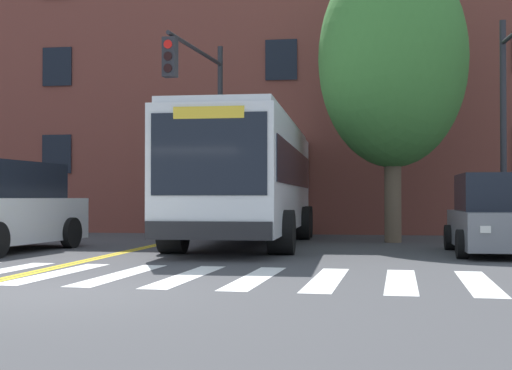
% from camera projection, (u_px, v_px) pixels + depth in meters
% --- Properties ---
extents(ground_plane, '(120.00, 120.00, 0.00)m').
position_uv_depth(ground_plane, '(31.00, 293.00, 9.32)').
color(ground_plane, '#424244').
extents(crosswalk, '(12.83, 3.84, 0.01)m').
position_uv_depth(crosswalk, '(153.00, 275.00, 11.43)').
color(crosswalk, white).
rests_on(crosswalk, ground).
extents(lane_line_yellow_inner, '(0.12, 36.00, 0.01)m').
position_uv_depth(lane_line_yellow_inner, '(210.00, 232.00, 25.60)').
color(lane_line_yellow_inner, gold).
rests_on(lane_line_yellow_inner, ground).
extents(lane_line_yellow_outer, '(0.12, 36.00, 0.01)m').
position_uv_depth(lane_line_yellow_outer, '(215.00, 232.00, 25.58)').
color(lane_line_yellow_outer, gold).
rests_on(lane_line_yellow_outer, ground).
extents(city_bus, '(3.18, 10.76, 3.30)m').
position_uv_depth(city_bus, '(249.00, 177.00, 19.16)').
color(city_bus, white).
rests_on(city_bus, ground).
extents(car_grey_far_lane, '(1.94, 4.10, 1.78)m').
position_uv_depth(car_grey_far_lane, '(494.00, 217.00, 15.74)').
color(car_grey_far_lane, slate).
rests_on(car_grey_far_lane, ground).
extents(car_silver_behind_bus, '(2.37, 4.81, 2.17)m').
position_uv_depth(car_silver_behind_bus, '(300.00, 203.00, 29.18)').
color(car_silver_behind_bus, '#B7BABF').
rests_on(car_silver_behind_bus, ground).
extents(traffic_light_overhead, '(0.66, 4.49, 5.93)m').
position_uv_depth(traffic_light_overhead, '(202.00, 102.00, 20.26)').
color(traffic_light_overhead, '#28282D').
rests_on(traffic_light_overhead, ground).
extents(street_tree_curbside_large, '(5.15, 5.09, 8.26)m').
position_uv_depth(street_tree_curbside_large, '(392.00, 59.00, 20.07)').
color(street_tree_curbside_large, brown).
rests_on(street_tree_curbside_large, ground).
extents(building_facade, '(40.87, 9.31, 11.33)m').
position_uv_depth(building_facade, '(295.00, 90.00, 29.03)').
color(building_facade, brown).
rests_on(building_facade, ground).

